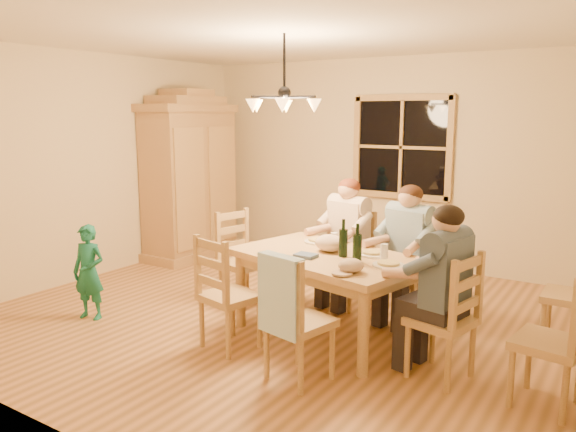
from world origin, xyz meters
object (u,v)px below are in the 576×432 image
Objects in this scene: chair_near_left at (230,313)px; adult_woman at (348,226)px; child at (89,272)px; chair_spare_front at (547,364)px; armoire at (190,181)px; adult_plaid_man at (408,237)px; chair_near_right at (299,341)px; wine_bottle_a at (343,238)px; chair_far_right at (406,292)px; adult_slate_man at (444,271)px; chair_spare_back at (568,314)px; chair_far_left at (347,277)px; chair_end_left at (244,277)px; wine_bottle_b at (357,243)px; chair_end_right at (440,339)px; dining_table at (327,265)px; chandelier at (284,103)px.

chair_near_left is 1.64m from adult_woman.
child is 0.94× the size of chair_spare_front.
adult_plaid_man is at bearing -13.57° from armoire.
armoire reaches higher than chair_spare_front.
chair_near_right is 1.00× the size of chair_spare_front.
chair_near_left is 1.16m from wine_bottle_a.
chair_far_right is 1.13× the size of adult_slate_man.
chair_spare_front is (1.62, 0.57, 0.00)m from chair_near_right.
chair_spare_back is (1.37, 0.20, 0.00)m from chair_far_right.
wine_bottle_a reaches higher than chair_near_right.
chair_far_left is 2.37m from chair_spare_front.
chair_far_left and chair_end_left have the same top height.
adult_woman is (-0.71, 0.16, 0.54)m from chair_far_right.
adult_plaid_man is (0.00, 0.00, 0.54)m from chair_far_right.
chair_spare_back is at bearing 33.86° from wine_bottle_b.
wine_bottle_a reaches higher than chair_end_right.
wine_bottle_b is at bearing -20.06° from dining_table.
child is at bearing -160.48° from chair_near_left.
chair_near_right is at bearing -99.10° from wine_bottle_b.
adult_plaid_man and adult_slate_man have the same top height.
dining_table is 0.46m from wine_bottle_b.
chair_far_left is at bearing -13.81° from armoire.
adult_plaid_man reaches higher than child.
chandelier reaches higher than wine_bottle_a.
chair_near_right is (0.80, -0.18, 0.00)m from chair_near_left.
chandelier is 0.78× the size of chair_spare_back.
chair_far_right is at bearing 117.98° from chair_end_left.
armoire is 6.97× the size of wine_bottle_b.
chair_spare_back is (2.43, 1.55, 0.00)m from chair_near_left.
wine_bottle_b reaches higher than chair_end_right.
adult_slate_man is (0.88, 0.60, 0.54)m from chair_near_right.
armoire reaches higher than wine_bottle_a.
armoire is at bearing 153.74° from wine_bottle_b.
chair_far_right is at bearing 64.80° from chair_near_left.
chair_far_right is 1.00× the size of chair_end_left.
wine_bottle_b reaches higher than chair_near_left.
adult_woman is at bearing 63.43° from adult_slate_man.
chandelier is 0.88× the size of adult_slate_man.
dining_table is 1.20m from chair_end_right.
armoire is 4.56m from chair_end_right.
wine_bottle_a is (0.75, -0.22, -1.15)m from chandelier.
chair_near_right and chair_spare_back have the same top height.
chair_end_left is (-1.11, 0.25, -0.35)m from dining_table.
wine_bottle_b is 0.35× the size of child.
adult_slate_man reaches higher than wine_bottle_a.
wine_bottle_b is at bearing 93.52° from chair_end_right.
chair_far_right is 1.00× the size of chair_spare_back.
chandelier is 1.71m from adult_plaid_man.
chair_end_right is at bearing 26.57° from chair_near_left.
wine_bottle_a is at bearing -16.41° from chandelier.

